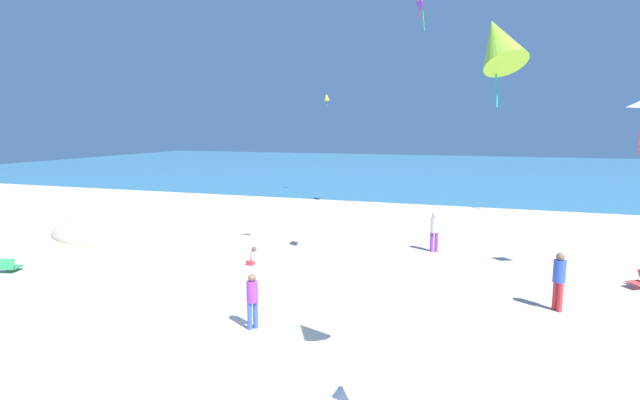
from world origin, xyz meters
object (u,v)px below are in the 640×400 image
object	(u,v)px
kite_purple	(420,3)
beach_chair_near_camera	(10,266)
person_4	(254,257)
kite_yellow	(327,97)
person_2	(252,297)
person_3	(434,229)
person_0	(559,277)
beach_chair_mid_beach	(346,392)
kite_lime	(499,42)

from	to	relation	value
kite_purple	beach_chair_near_camera	bearing A→B (deg)	-127.35
person_4	kite_yellow	world-z (taller)	kite_yellow
person_2	person_3	xyz separation A→B (m)	(3.68, 9.88, 0.12)
person_0	person_4	world-z (taller)	person_0
person_2	kite_yellow	distance (m)	27.08
beach_chair_near_camera	beach_chair_mid_beach	size ratio (longest dim) A/B	1.26
kite_yellow	beach_chair_near_camera	bearing A→B (deg)	-100.82
person_3	kite_yellow	xyz separation A→B (m)	(-9.93, 15.61, 6.56)
person_3	kite_yellow	world-z (taller)	kite_yellow
beach_chair_near_camera	kite_purple	world-z (taller)	kite_purple
beach_chair_mid_beach	kite_purple	xyz separation A→B (m)	(-1.68, 20.73, 11.92)
person_2	kite_purple	world-z (taller)	kite_purple
beach_chair_mid_beach	kite_purple	distance (m)	23.97
person_2	kite_lime	world-z (taller)	kite_lime
person_2	person_4	distance (m)	6.36
beach_chair_near_camera	kite_lime	distance (m)	18.22
person_3	kite_lime	size ratio (longest dim) A/B	1.06
person_4	person_3	bearing A→B (deg)	132.78
person_0	person_2	distance (m)	8.80
person_0	beach_chair_mid_beach	bearing A→B (deg)	21.20
beach_chair_near_camera	person_3	bearing A→B (deg)	-76.22
person_4	kite_yellow	bearing A→B (deg)	-160.25
person_4	person_0	bearing A→B (deg)	91.11
kite_purple	person_0	bearing A→B (deg)	-66.28
beach_chair_mid_beach	beach_chair_near_camera	bearing A→B (deg)	-14.14
person_3	kite_yellow	bearing A→B (deg)	-157.57
beach_chair_near_camera	person_0	size ratio (longest dim) A/B	0.46
person_2	person_4	size ratio (longest dim) A/B	2.24
kite_lime	kite_purple	xyz separation A→B (m)	(-4.11, 20.38, 5.50)
beach_chair_mid_beach	kite_purple	bearing A→B (deg)	-82.09
person_2	kite_lime	size ratio (longest dim) A/B	0.93
person_2	kite_purple	distance (m)	21.38
kite_yellow	person_4	bearing A→B (deg)	-80.11
person_2	kite_yellow	xyz separation A→B (m)	(-6.25, 25.49, 6.68)
beach_chair_mid_beach	kite_yellow	world-z (taller)	kite_yellow
person_3	kite_lime	bearing A→B (deg)	-0.35
person_3	beach_chair_near_camera	bearing A→B (deg)	-70.74
beach_chair_mid_beach	kite_lime	distance (m)	6.87
kite_purple	kite_yellow	bearing A→B (deg)	136.77
kite_purple	beach_chair_mid_beach	bearing A→B (deg)	-85.38
person_3	person_2	bearing A→B (deg)	-30.49
person_2	kite_lime	bearing A→B (deg)	-164.11
beach_chair_near_camera	kite_yellow	size ratio (longest dim) A/B	0.87
beach_chair_mid_beach	person_3	world-z (taller)	person_3
beach_chair_near_camera	person_4	xyz separation A→B (m)	(7.99, 3.92, 0.01)
person_0	person_3	xyz separation A→B (m)	(-4.12, 5.83, -0.02)
person_0	kite_lime	bearing A→B (deg)	37.12
kite_lime	kite_purple	bearing A→B (deg)	101.41
kite_lime	kite_yellow	world-z (taller)	kite_yellow
person_4	kite_purple	bearing A→B (deg)	170.08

